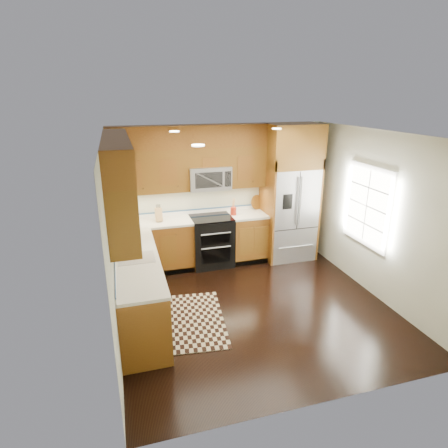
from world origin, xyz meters
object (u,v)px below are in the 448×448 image
object	(u,v)px
rug	(193,320)
utensil_crock	(233,209)
range	(212,241)
refrigerator	(290,193)
knife_block	(159,214)

from	to	relation	value
rug	utensil_crock	bearing A→B (deg)	63.51
range	refrigerator	xyz separation A→B (m)	(1.55, -0.04, 0.83)
knife_block	utensil_crock	world-z (taller)	utensil_crock
range	utensil_crock	size ratio (longest dim) A/B	3.00
range	refrigerator	size ratio (longest dim) A/B	0.36
range	utensil_crock	distance (m)	0.73
utensil_crock	knife_block	bearing A→B (deg)	178.79
rug	utensil_crock	size ratio (longest dim) A/B	4.68
rug	knife_block	xyz separation A→B (m)	(-0.22, 1.85, 1.06)
knife_block	utensil_crock	bearing A→B (deg)	-1.21
rug	utensil_crock	distance (m)	2.40
refrigerator	utensil_crock	world-z (taller)	refrigerator
refrigerator	knife_block	size ratio (longest dim) A/B	8.40
knife_block	utensil_crock	distance (m)	1.39
rug	knife_block	world-z (taller)	knife_block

